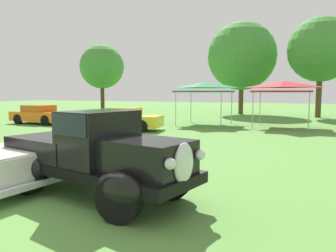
% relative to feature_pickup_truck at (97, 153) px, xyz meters
% --- Properties ---
extents(ground_plane, '(120.00, 120.00, 0.00)m').
position_rel_feature_pickup_truck_xyz_m(ground_plane, '(-0.63, -0.23, -0.87)').
color(ground_plane, '#568C3D').
extents(feature_pickup_truck, '(4.51, 2.52, 1.70)m').
position_rel_feature_pickup_truck_xyz_m(feature_pickup_truck, '(0.00, 0.00, 0.00)').
color(feature_pickup_truck, black).
rests_on(feature_pickup_truck, ground_plane).
extents(show_car_orange, '(3.95, 1.79, 1.22)m').
position_rel_feature_pickup_truck_xyz_m(show_car_orange, '(-12.26, 11.00, -0.27)').
color(show_car_orange, orange).
rests_on(show_car_orange, ground_plane).
extents(show_car_yellow, '(4.04, 2.30, 1.22)m').
position_rel_feature_pickup_truck_xyz_m(show_car_yellow, '(-5.31, 10.11, -0.27)').
color(show_car_yellow, yellow).
rests_on(show_car_yellow, ground_plane).
extents(canopy_tent_left_field, '(3.15, 3.15, 2.71)m').
position_rel_feature_pickup_truck_xyz_m(canopy_tent_left_field, '(-2.25, 14.72, 1.56)').
color(canopy_tent_left_field, '#B7B7BC').
rests_on(canopy_tent_left_field, ground_plane).
extents(canopy_tent_center_field, '(3.22, 3.22, 2.71)m').
position_rel_feature_pickup_truck_xyz_m(canopy_tent_center_field, '(2.40, 14.89, 1.56)').
color(canopy_tent_center_field, '#B7B7BC').
rests_on(canopy_tent_center_field, ground_plane).
extents(treeline_far_left, '(4.97, 4.97, 7.43)m').
position_rel_feature_pickup_truck_xyz_m(treeline_far_left, '(-17.91, 26.31, 4.07)').
color(treeline_far_left, '#47331E').
rests_on(treeline_far_left, ground_plane).
extents(treeline_mid_left, '(6.27, 6.27, 8.52)m').
position_rel_feature_pickup_truck_xyz_m(treeline_mid_left, '(-2.01, 25.60, 4.51)').
color(treeline_mid_left, brown).
rests_on(treeline_mid_left, ground_plane).
extents(treeline_center, '(5.20, 5.20, 8.09)m').
position_rel_feature_pickup_truck_xyz_m(treeline_center, '(4.55, 24.11, 4.61)').
color(treeline_center, brown).
rests_on(treeline_center, ground_plane).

